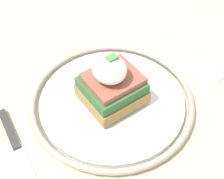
{
  "coord_description": "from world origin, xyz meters",
  "views": [
    {
      "loc": [
        0.17,
        0.32,
        1.15
      ],
      "look_at": [
        -0.02,
        0.05,
        0.78
      ],
      "focal_mm": 50.0,
      "sensor_mm": 36.0,
      "label": 1
    }
  ],
  "objects_px": {
    "plate": "(112,101)",
    "sandwich": "(112,84)",
    "knife": "(16,146)",
    "fork": "(193,62)"
  },
  "relations": [
    {
      "from": "plate",
      "to": "fork",
      "type": "distance_m",
      "value": 0.18
    },
    {
      "from": "fork",
      "to": "knife",
      "type": "distance_m",
      "value": 0.35
    },
    {
      "from": "plate",
      "to": "fork",
      "type": "height_order",
      "value": "plate"
    },
    {
      "from": "fork",
      "to": "plate",
      "type": "bearing_deg",
      "value": -2.66
    },
    {
      "from": "plate",
      "to": "fork",
      "type": "relative_size",
      "value": 1.91
    },
    {
      "from": "plate",
      "to": "sandwich",
      "type": "distance_m",
      "value": 0.04
    },
    {
      "from": "knife",
      "to": "sandwich",
      "type": "bearing_deg",
      "value": 175.43
    },
    {
      "from": "plate",
      "to": "sandwich",
      "type": "relative_size",
      "value": 2.48
    },
    {
      "from": "plate",
      "to": "fork",
      "type": "xyz_separation_m",
      "value": [
        -0.18,
        0.01,
        -0.01
      ]
    },
    {
      "from": "fork",
      "to": "knife",
      "type": "relative_size",
      "value": 0.78
    }
  ]
}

